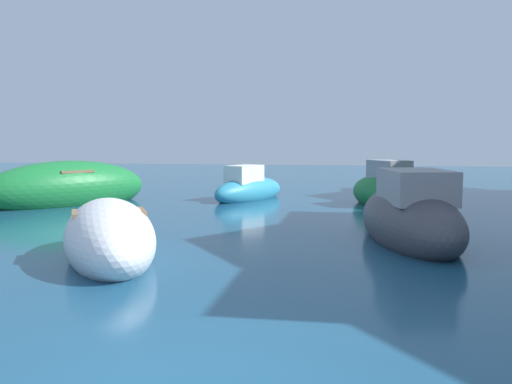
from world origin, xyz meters
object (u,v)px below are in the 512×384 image
object	(u,v)px
moored_boat_2	(410,219)
moored_boat_4	(249,189)
moored_boat_6	(395,193)
moored_boat_1	(110,238)
moored_boat_0	(67,188)

from	to	relation	value
moored_boat_2	moored_boat_4	distance (m)	8.79
moored_boat_6	moored_boat_4	bearing A→B (deg)	-137.14
moored_boat_1	moored_boat_6	world-z (taller)	moored_boat_6
moored_boat_6	moored_boat_2	bearing A→B (deg)	-32.87
moored_boat_4	moored_boat_1	bearing A→B (deg)	-159.33
moored_boat_4	moored_boat_6	xyz separation A→B (m)	(4.89, -1.36, 0.07)
moored_boat_1	moored_boat_4	world-z (taller)	moored_boat_4
moored_boat_0	moored_boat_4	bearing A→B (deg)	149.40
moored_boat_0	moored_boat_2	world-z (taller)	moored_boat_2
moored_boat_6	moored_boat_1	bearing A→B (deg)	-64.27
moored_boat_6	moored_boat_0	bearing A→B (deg)	-116.36
moored_boat_4	moored_boat_6	distance (m)	5.08
moored_boat_1	moored_boat_4	bearing A→B (deg)	148.39
moored_boat_2	moored_boat_4	bearing A→B (deg)	21.02
moored_boat_0	moored_boat_4	world-z (taller)	moored_boat_0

